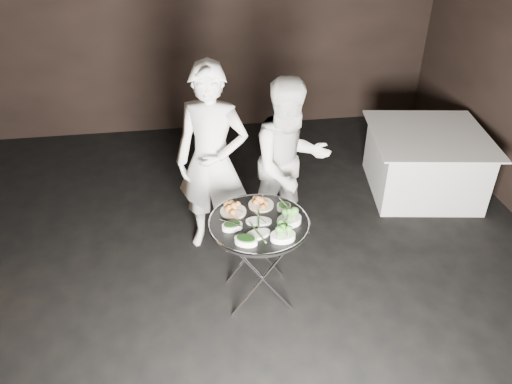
{
  "coord_description": "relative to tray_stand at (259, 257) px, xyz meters",
  "views": [
    {
      "loc": [
        -0.31,
        -2.92,
        3.05
      ],
      "look_at": [
        0.17,
        0.27,
        0.95
      ],
      "focal_mm": 35.0,
      "sensor_mm": 36.0,
      "label": 1
    }
  ],
  "objects": [
    {
      "name": "asparagus_plate_a",
      "position": [
        -0.0,
        -0.0,
        0.37
      ],
      "size": [
        0.21,
        0.14,
        0.04
      ],
      "rotation": [
        0.0,
        0.0,
        -0.15
      ],
      "color": "silver",
      "rests_on": "serving_tray"
    },
    {
      "name": "serving_utensils",
      "position": [
        0.02,
        0.07,
        0.4
      ],
      "size": [
        0.59,
        0.44,
        0.01
      ],
      "color": "silver",
      "rests_on": "serving_tray"
    },
    {
      "name": "broccoli_bowl_a",
      "position": [
        0.23,
        -0.05,
        0.39
      ],
      "size": [
        0.23,
        0.2,
        0.08
      ],
      "rotation": [
        0.0,
        0.0,
        0.33
      ],
      "color": "silver",
      "rests_on": "serving_tray"
    },
    {
      "name": "spinach_bowl_b",
      "position": [
        -0.13,
        -0.24,
        0.38
      ],
      "size": [
        0.2,
        0.16,
        0.07
      ],
      "rotation": [
        0.0,
        0.0,
        -0.37
      ],
      "color": "silver",
      "rests_on": "serving_tray"
    },
    {
      "name": "asparagus_plate_b",
      "position": [
        -0.03,
        -0.16,
        0.37
      ],
      "size": [
        0.22,
        0.17,
        0.04
      ],
      "rotation": [
        0.0,
        0.0,
        0.31
      ],
      "color": "silver",
      "rests_on": "serving_tray"
    },
    {
      "name": "dining_table",
      "position": [
        2.05,
        1.38,
        -0.07
      ],
      "size": [
        1.22,
        1.22,
        0.69
      ],
      "rotation": [
        0.0,
        0.0,
        -0.16
      ],
      "color": "silver",
      "rests_on": "floor"
    },
    {
      "name": "broccoli_bowl_b",
      "position": [
        0.14,
        -0.23,
        0.38
      ],
      "size": [
        0.19,
        0.14,
        0.08
      ],
      "rotation": [
        0.0,
        0.0,
        0.03
      ],
      "color": "silver",
      "rests_on": "serving_tray"
    },
    {
      "name": "greens_bowl",
      "position": [
        0.22,
        0.14,
        0.38
      ],
      "size": [
        0.12,
        0.12,
        0.06
      ],
      "rotation": [
        0.0,
        0.0,
        -0.41
      ],
      "color": "silver",
      "rests_on": "serving_tray"
    },
    {
      "name": "wall_back",
      "position": [
        -0.17,
        3.4,
        1.08
      ],
      "size": [
        6.0,
        0.05,
        3.0
      ],
      "primitive_type": "cube",
      "color": "black",
      "rests_on": "floor"
    },
    {
      "name": "serving_tray",
      "position": [
        0.0,
        -0.0,
        0.34
      ],
      "size": [
        0.79,
        0.79,
        0.04
      ],
      "color": "black",
      "rests_on": "tray_stand"
    },
    {
      "name": "potato_plate_b",
      "position": [
        0.05,
        0.22,
        0.38
      ],
      "size": [
        0.2,
        0.2,
        0.07
      ],
      "rotation": [
        0.0,
        0.0,
        0.06
      ],
      "color": "beige",
      "rests_on": "serving_tray"
    },
    {
      "name": "spinach_bowl_a",
      "position": [
        -0.21,
        -0.05,
        0.38
      ],
      "size": [
        0.17,
        0.12,
        0.06
      ],
      "rotation": [
        0.0,
        0.0,
        0.12
      ],
      "color": "silver",
      "rests_on": "serving_tray"
    },
    {
      "name": "waiter_right",
      "position": [
        0.4,
        0.75,
        0.4
      ],
      "size": [
        0.93,
        0.81,
        1.63
      ],
      "primitive_type": "imported",
      "rotation": [
        0.0,
        0.0,
        0.27
      ],
      "color": "white",
      "rests_on": "floor"
    },
    {
      "name": "tray_stand",
      "position": [
        0.0,
        0.0,
        0.0
      ],
      "size": [
        0.51,
        0.43,
        0.75
      ],
      "rotation": [
        0.0,
        0.0,
        0.08
      ],
      "color": "silver",
      "rests_on": "floor"
    },
    {
      "name": "floor",
      "position": [
        -0.17,
        -0.12,
        -0.45
      ],
      "size": [
        6.0,
        7.0,
        0.05
      ],
      "primitive_type": "cube",
      "color": "black",
      "rests_on": "ground"
    },
    {
      "name": "potato_plate_a",
      "position": [
        -0.18,
        0.16,
        0.38
      ],
      "size": [
        0.21,
        0.21,
        0.08
      ],
      "rotation": [
        0.0,
        0.0,
        -0.3
      ],
      "color": "beige",
      "rests_on": "serving_tray"
    },
    {
      "name": "waiter_left",
      "position": [
        -0.29,
        0.77,
        0.47
      ],
      "size": [
        0.76,
        0.62,
        1.79
      ],
      "primitive_type": "imported",
      "rotation": [
        0.0,
        0.0,
        -0.34
      ],
      "color": "white",
      "rests_on": "floor"
    }
  ]
}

